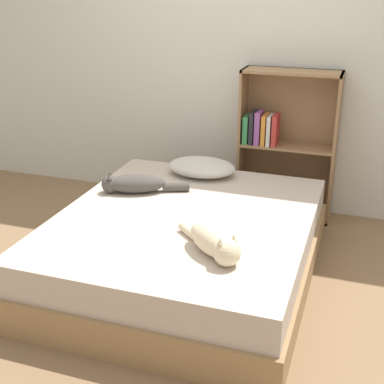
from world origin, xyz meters
TOP-DOWN VIEW (x-y plane):
  - ground_plane at (0.00, 0.00)m, footprint 8.00×8.00m
  - wall_back at (0.00, 1.32)m, footprint 8.00×0.06m
  - bed at (0.00, 0.00)m, footprint 1.56×1.83m
  - pillow at (-0.12, 0.71)m, footprint 0.50×0.35m
  - cat_light at (0.32, -0.43)m, footprint 0.44×0.40m
  - cat_dark at (-0.45, 0.25)m, footprint 0.57×0.31m
  - bookshelf at (0.40, 1.19)m, footprint 0.73×0.26m

SIDE VIEW (x-z plane):
  - ground_plane at x=0.00m, z-range 0.00..0.00m
  - bed at x=0.00m, z-range 0.00..0.42m
  - cat_dark at x=-0.45m, z-range 0.41..0.55m
  - pillow at x=-0.12m, z-range 0.42..0.54m
  - cat_light at x=0.32m, z-range 0.41..0.58m
  - bookshelf at x=0.40m, z-range 0.02..1.16m
  - wall_back at x=0.00m, z-range 0.00..2.50m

